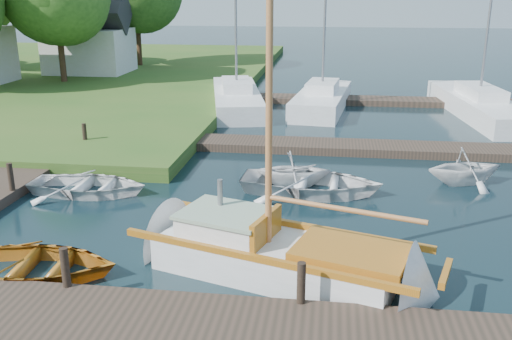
# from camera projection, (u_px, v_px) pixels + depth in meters

# --- Properties ---
(ground) EXTENTS (160.00, 160.00, 0.00)m
(ground) POSITION_uv_depth(u_px,v_px,m) (256.00, 212.00, 15.41)
(ground) COLOR black
(ground) RESTS_ON ground
(near_dock) EXTENTS (18.00, 2.20, 0.30)m
(near_dock) POSITION_uv_depth(u_px,v_px,m) (209.00, 334.00, 9.70)
(near_dock) COLOR #31281F
(near_dock) RESTS_ON ground
(left_dock) EXTENTS (2.20, 18.00, 0.30)m
(left_dock) POSITION_uv_depth(u_px,v_px,m) (18.00, 172.00, 18.27)
(left_dock) COLOR #31281F
(left_dock) RESTS_ON ground
(far_dock) EXTENTS (14.00, 1.60, 0.30)m
(far_dock) POSITION_uv_depth(u_px,v_px,m) (332.00, 147.00, 21.25)
(far_dock) COLOR #31281F
(far_dock) RESTS_ON ground
(pontoon) EXTENTS (30.00, 1.60, 0.30)m
(pontoon) POSITION_uv_depth(u_px,v_px,m) (491.00, 104.00, 29.20)
(pontoon) COLOR #31281F
(pontoon) RESTS_ON ground
(mooring_post_1) EXTENTS (0.16, 0.16, 0.80)m
(mooring_post_1) POSITION_uv_depth(u_px,v_px,m) (65.00, 267.00, 10.86)
(mooring_post_1) COLOR black
(mooring_post_1) RESTS_ON near_dock
(mooring_post_2) EXTENTS (0.16, 0.16, 0.80)m
(mooring_post_2) POSITION_uv_depth(u_px,v_px,m) (301.00, 283.00, 10.28)
(mooring_post_2) COLOR black
(mooring_post_2) RESTS_ON near_dock
(mooring_post_4) EXTENTS (0.16, 0.16, 0.80)m
(mooring_post_4) POSITION_uv_depth(u_px,v_px,m) (11.00, 177.00, 16.09)
(mooring_post_4) COLOR black
(mooring_post_4) RESTS_ON left_dock
(mooring_post_5) EXTENTS (0.16, 0.16, 0.80)m
(mooring_post_5) POSITION_uv_depth(u_px,v_px,m) (85.00, 134.00, 20.81)
(mooring_post_5) COLOR black
(mooring_post_5) RESTS_ON left_dock
(sailboat) EXTENTS (7.41, 4.02, 9.83)m
(sailboat) POSITION_uv_depth(u_px,v_px,m) (284.00, 259.00, 11.97)
(sailboat) COLOR silver
(sailboat) RESTS_ON ground
(dinghy) EXTENTS (3.71, 2.76, 0.74)m
(dinghy) POSITION_uv_depth(u_px,v_px,m) (32.00, 260.00, 11.88)
(dinghy) COLOR #8E5C14
(dinghy) RESTS_ON ground
(tender_a) EXTENTS (3.50, 2.52, 0.72)m
(tender_a) POSITION_uv_depth(u_px,v_px,m) (88.00, 182.00, 16.71)
(tender_a) COLOR silver
(tender_a) RESTS_ON ground
(tender_b) EXTENTS (2.40, 2.12, 1.17)m
(tender_b) POSITION_uv_depth(u_px,v_px,m) (294.00, 167.00, 17.36)
(tender_b) COLOR silver
(tender_b) RESTS_ON ground
(tender_c) EXTENTS (4.33, 3.24, 0.85)m
(tender_c) POSITION_uv_depth(u_px,v_px,m) (311.00, 180.00, 16.71)
(tender_c) COLOR silver
(tender_c) RESTS_ON ground
(tender_d) EXTENTS (2.92, 2.71, 1.26)m
(tender_d) POSITION_uv_depth(u_px,v_px,m) (465.00, 164.00, 17.50)
(tender_d) COLOR silver
(tender_d) RESTS_ON ground
(marina_boat_0) EXTENTS (4.07, 9.13, 10.81)m
(marina_boat_0) POSITION_uv_depth(u_px,v_px,m) (237.00, 96.00, 28.91)
(marina_boat_0) COLOR silver
(marina_boat_0) RESTS_ON ground
(marina_boat_1) EXTENTS (3.02, 7.79, 10.58)m
(marina_boat_1) POSITION_uv_depth(u_px,v_px,m) (322.00, 98.00, 28.47)
(marina_boat_1) COLOR silver
(marina_boat_1) RESTS_ON ground
(marina_boat_3) EXTENTS (3.29, 10.13, 11.01)m
(marina_boat_3) POSITION_uv_depth(u_px,v_px,m) (479.00, 104.00, 27.06)
(marina_boat_3) COLOR silver
(marina_boat_3) RESTS_ON ground
(house_c) EXTENTS (5.25, 4.00, 5.28)m
(house_c) POSITION_uv_depth(u_px,v_px,m) (89.00, 40.00, 37.19)
(house_c) COLOR silver
(house_c) RESTS_ON shore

